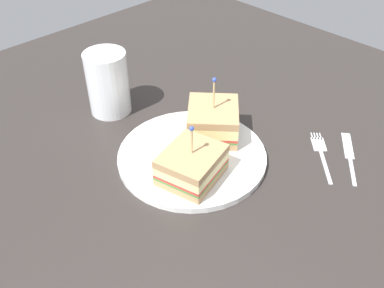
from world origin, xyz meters
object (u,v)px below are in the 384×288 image
plate (192,156)px  sandwich_half_front (192,165)px  drink_glass (108,86)px  knife (349,154)px  sandwich_half_back (213,121)px  fork (321,150)px

plate → sandwich_half_front: bearing=135.0°
drink_glass → plate: bearing=-177.2°
drink_glass → knife: (-38.90, -20.55, -5.09)cm
plate → knife: 26.46cm
plate → sandwich_half_back: size_ratio=1.96×
plate → sandwich_half_front: 6.27cm
sandwich_half_front → fork: (-10.09, -20.77, -3.29)cm
fork → sandwich_half_back: bearing=34.7°
drink_glass → fork: (-35.03, -17.90, -5.09)cm
sandwich_half_front → drink_glass: 25.17cm
sandwich_half_back → drink_glass: sandwich_half_back is taller
plate → knife: (-17.88, -19.51, -0.35)cm
plate → knife: size_ratio=2.11×
fork → drink_glass: bearing=27.1°
sandwich_half_back → fork: (-15.31, -10.60, -3.62)cm
sandwich_half_front → drink_glass: drink_glass is taller
plate → fork: (-14.01, -16.86, -0.35)cm
sandwich_half_front → sandwich_half_back: size_ratio=0.88×
sandwich_half_front → knife: (-13.96, -23.43, -3.29)cm
sandwich_half_back → fork: bearing=-145.3°
plate → knife: plate is taller
sandwich_half_front → drink_glass: bearing=-6.6°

